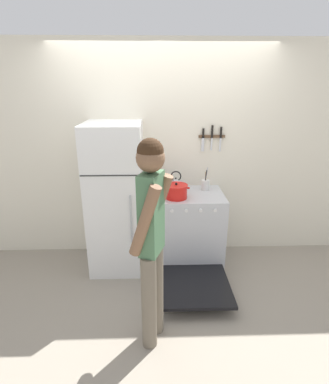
% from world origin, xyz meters
% --- Properties ---
extents(ground_plane, '(14.00, 14.00, 0.00)m').
position_xyz_m(ground_plane, '(0.00, 0.00, 0.00)').
color(ground_plane, gray).
extents(wall_back, '(10.00, 0.06, 2.55)m').
position_xyz_m(wall_back, '(0.00, 0.03, 1.27)').
color(wall_back, silver).
rests_on(wall_back, ground_plane).
extents(refrigerator, '(0.61, 0.69, 1.69)m').
position_xyz_m(refrigerator, '(-0.55, -0.33, 0.84)').
color(refrigerator, white).
rests_on(refrigerator, ground_plane).
extents(stove_range, '(0.77, 1.31, 0.88)m').
position_xyz_m(stove_range, '(0.30, -0.34, 0.44)').
color(stove_range, silver).
rests_on(stove_range, ground_plane).
extents(dutch_oven_pot, '(0.30, 0.25, 0.18)m').
position_xyz_m(dutch_oven_pot, '(0.13, -0.43, 0.96)').
color(dutch_oven_pot, red).
rests_on(dutch_oven_pot, stove_range).
extents(tea_kettle, '(0.21, 0.16, 0.24)m').
position_xyz_m(tea_kettle, '(0.14, -0.18, 0.96)').
color(tea_kettle, silver).
rests_on(tea_kettle, stove_range).
extents(utensil_jar, '(0.10, 0.10, 0.27)m').
position_xyz_m(utensil_jar, '(0.49, -0.18, 0.95)').
color(utensil_jar, silver).
rests_on(utensil_jar, stove_range).
extents(person, '(0.36, 0.41, 1.73)m').
position_xyz_m(person, '(-0.13, -1.49, 0.98)').
color(person, '#6B6051').
rests_on(person, ground_plane).
extents(wall_knife_strip, '(0.31, 0.03, 0.31)m').
position_xyz_m(wall_knife_strip, '(0.57, -0.02, 1.50)').
color(wall_knife_strip, brown).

